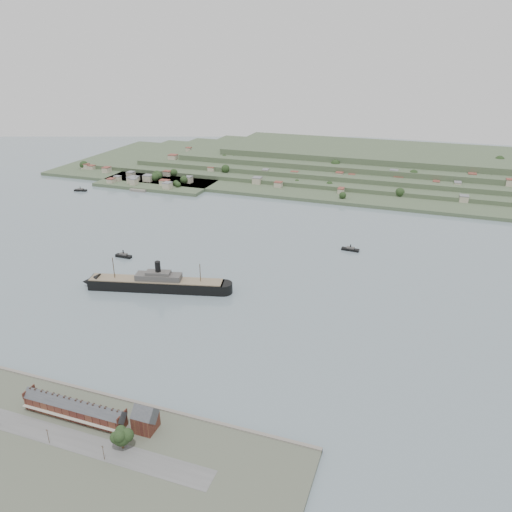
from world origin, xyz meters
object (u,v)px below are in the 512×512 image
(terrace_row, at_px, (75,409))
(tugboat, at_px, (124,256))
(gabled_building, at_px, (145,419))
(steamship, at_px, (153,283))
(fig_tree, at_px, (122,437))

(terrace_row, height_order, tugboat, terrace_row)
(terrace_row, relative_size, gabled_building, 3.95)
(gabled_building, xyz_separation_m, steamship, (-74.61, 134.05, -3.03))
(terrace_row, bearing_deg, tugboat, 116.87)
(terrace_row, distance_m, gabled_building, 37.74)
(gabled_building, height_order, tugboat, gabled_building)
(gabled_building, relative_size, fig_tree, 1.24)
(steamship, bearing_deg, terrace_row, -74.95)
(terrace_row, height_order, fig_tree, fig_tree)
(gabled_building, xyz_separation_m, fig_tree, (-3.43, -14.47, 0.74))
(steamship, height_order, tugboat, steamship)
(terrace_row, distance_m, steamship, 142.98)
(fig_tree, bearing_deg, gabled_building, 76.65)
(gabled_building, bearing_deg, steamship, 119.10)
(gabled_building, distance_m, tugboat, 222.24)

